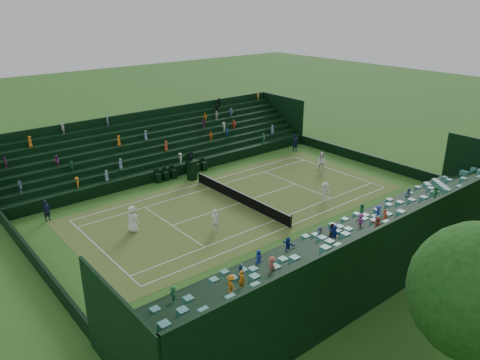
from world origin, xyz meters
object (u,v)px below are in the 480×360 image
at_px(player_far_east, 325,191).
at_px(tennis_net, 240,197).
at_px(player_near_west, 133,219).
at_px(umpire_chair, 192,167).
at_px(player_near_east, 215,220).
at_px(player_far_west, 322,162).

bearing_deg(player_far_east, tennis_net, -159.78).
bearing_deg(player_near_west, tennis_net, -117.32).
bearing_deg(umpire_chair, tennis_net, 0.55).
bearing_deg(tennis_net, umpire_chair, -179.45).
height_order(tennis_net, player_near_east, player_near_east).
bearing_deg(player_near_west, player_far_east, -129.84).
bearing_deg(player_near_east, player_far_east, -127.72).
distance_m(umpire_chair, player_far_west, 12.42).
distance_m(player_near_west, player_near_east, 5.83).
xyz_separation_m(player_far_west, player_far_east, (4.90, -5.19, -0.12)).
bearing_deg(player_far_west, tennis_net, -107.65).
relative_size(umpire_chair, player_near_east, 1.62).
xyz_separation_m(umpire_chair, player_near_east, (9.49, -4.37, -0.33)).
relative_size(tennis_net, player_near_east, 6.88).
relative_size(player_near_east, player_far_west, 0.92).
height_order(player_near_east, player_far_west, player_far_west).
xyz_separation_m(tennis_net, player_near_east, (2.66, -4.43, 0.32)).
xyz_separation_m(player_near_west, player_far_west, (0.05, 19.85, -0.06)).
height_order(tennis_net, player_far_east, player_far_east).
relative_size(umpire_chair, player_far_east, 1.71).
relative_size(umpire_chair, player_far_west, 1.49).
bearing_deg(player_near_east, player_far_west, -107.08).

